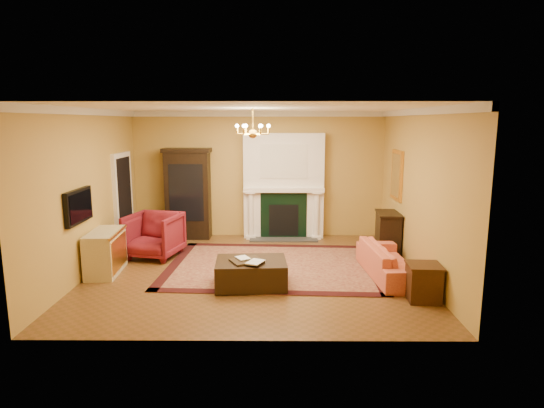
{
  "coord_description": "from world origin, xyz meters",
  "views": [
    {
      "loc": [
        0.4,
        -8.16,
        2.77
      ],
      "look_at": [
        0.34,
        0.3,
        1.23
      ],
      "focal_mm": 30.0,
      "sensor_mm": 36.0,
      "label": 1
    }
  ],
  "objects_px": {
    "china_cabinet": "(188,196)",
    "leather_ottoman": "(251,273)",
    "wingback_armchair": "(154,233)",
    "end_table": "(423,283)",
    "pedestal_table": "(146,228)",
    "commode": "(105,252)",
    "coral_sofa": "(390,256)",
    "console_table": "(388,234)"
  },
  "relations": [
    {
      "from": "china_cabinet",
      "to": "leather_ottoman",
      "type": "bearing_deg",
      "value": -62.85
    },
    {
      "from": "china_cabinet",
      "to": "leather_ottoman",
      "type": "xyz_separation_m",
      "value": [
        1.67,
        -3.28,
        -0.79
      ]
    },
    {
      "from": "china_cabinet",
      "to": "leather_ottoman",
      "type": "relative_size",
      "value": 1.74
    },
    {
      "from": "wingback_armchair",
      "to": "coral_sofa",
      "type": "xyz_separation_m",
      "value": [
        4.58,
        -1.16,
        -0.12
      ]
    },
    {
      "from": "console_table",
      "to": "end_table",
      "type": "bearing_deg",
      "value": -85.97
    },
    {
      "from": "commode",
      "to": "coral_sofa",
      "type": "distance_m",
      "value": 5.21
    },
    {
      "from": "coral_sofa",
      "to": "end_table",
      "type": "distance_m",
      "value": 1.15
    },
    {
      "from": "pedestal_table",
      "to": "leather_ottoman",
      "type": "relative_size",
      "value": 0.61
    },
    {
      "from": "wingback_armchair",
      "to": "pedestal_table",
      "type": "relative_size",
      "value": 1.4
    },
    {
      "from": "coral_sofa",
      "to": "leather_ottoman",
      "type": "height_order",
      "value": "coral_sofa"
    },
    {
      "from": "pedestal_table",
      "to": "leather_ottoman",
      "type": "bearing_deg",
      "value": -45.01
    },
    {
      "from": "end_table",
      "to": "console_table",
      "type": "relative_size",
      "value": 0.65
    },
    {
      "from": "china_cabinet",
      "to": "console_table",
      "type": "bearing_deg",
      "value": -16.22
    },
    {
      "from": "coral_sofa",
      "to": "end_table",
      "type": "height_order",
      "value": "coral_sofa"
    },
    {
      "from": "china_cabinet",
      "to": "coral_sofa",
      "type": "xyz_separation_m",
      "value": [
        4.15,
        -2.76,
        -0.65
      ]
    },
    {
      "from": "coral_sofa",
      "to": "leather_ottoman",
      "type": "bearing_deg",
      "value": 98.12
    },
    {
      "from": "pedestal_table",
      "to": "leather_ottoman",
      "type": "distance_m",
      "value": 3.52
    },
    {
      "from": "commode",
      "to": "coral_sofa",
      "type": "bearing_deg",
      "value": -5.49
    },
    {
      "from": "pedestal_table",
      "to": "console_table",
      "type": "xyz_separation_m",
      "value": [
        5.27,
        -0.52,
        0.01
      ]
    },
    {
      "from": "china_cabinet",
      "to": "pedestal_table",
      "type": "xyz_separation_m",
      "value": [
        -0.82,
        -0.8,
        -0.61
      ]
    },
    {
      "from": "pedestal_table",
      "to": "commode",
      "type": "xyz_separation_m",
      "value": [
        -0.24,
        -1.81,
        -0.02
      ]
    },
    {
      "from": "china_cabinet",
      "to": "commode",
      "type": "relative_size",
      "value": 1.94
    },
    {
      "from": "wingback_armchair",
      "to": "commode",
      "type": "xyz_separation_m",
      "value": [
        -0.63,
        -1.02,
        -0.11
      ]
    },
    {
      "from": "pedestal_table",
      "to": "coral_sofa",
      "type": "bearing_deg",
      "value": -21.5
    },
    {
      "from": "wingback_armchair",
      "to": "pedestal_table",
      "type": "height_order",
      "value": "wingback_armchair"
    },
    {
      "from": "end_table",
      "to": "console_table",
      "type": "height_order",
      "value": "console_table"
    },
    {
      "from": "pedestal_table",
      "to": "coral_sofa",
      "type": "xyz_separation_m",
      "value": [
        4.97,
        -1.96,
        -0.04
      ]
    },
    {
      "from": "china_cabinet",
      "to": "leather_ottoman",
      "type": "distance_m",
      "value": 3.77
    },
    {
      "from": "commode",
      "to": "end_table",
      "type": "bearing_deg",
      "value": -16.9
    },
    {
      "from": "end_table",
      "to": "console_table",
      "type": "bearing_deg",
      "value": 88.66
    },
    {
      "from": "wingback_armchair",
      "to": "china_cabinet",
      "type": "bearing_deg",
      "value": 88.63
    },
    {
      "from": "end_table",
      "to": "pedestal_table",
      "type": "bearing_deg",
      "value": 149.48
    },
    {
      "from": "wingback_armchair",
      "to": "commode",
      "type": "distance_m",
      "value": 1.2
    },
    {
      "from": "wingback_armchair",
      "to": "coral_sofa",
      "type": "distance_m",
      "value": 4.72
    },
    {
      "from": "pedestal_table",
      "to": "commode",
      "type": "distance_m",
      "value": 1.83
    },
    {
      "from": "commode",
      "to": "leather_ottoman",
      "type": "distance_m",
      "value": 2.81
    },
    {
      "from": "end_table",
      "to": "wingback_armchair",
      "type": "bearing_deg",
      "value": 154.68
    },
    {
      "from": "end_table",
      "to": "console_table",
      "type": "distance_m",
      "value": 2.56
    },
    {
      "from": "wingback_armchair",
      "to": "end_table",
      "type": "xyz_separation_m",
      "value": [
        4.82,
        -2.28,
        -0.23
      ]
    },
    {
      "from": "china_cabinet",
      "to": "leather_ottoman",
      "type": "height_order",
      "value": "china_cabinet"
    },
    {
      "from": "end_table",
      "to": "console_table",
      "type": "xyz_separation_m",
      "value": [
        0.06,
        2.56,
        0.15
      ]
    },
    {
      "from": "commode",
      "to": "coral_sofa",
      "type": "xyz_separation_m",
      "value": [
        5.21,
        -0.15,
        -0.01
      ]
    }
  ]
}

